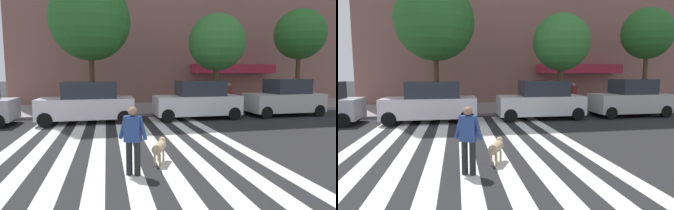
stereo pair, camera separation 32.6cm
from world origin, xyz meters
TOP-DOWN VIEW (x-y plane):
  - ground_plane at (0.00, 7.27)m, footprint 160.00×160.00m
  - sidewalk_far at (0.00, 17.53)m, footprint 80.00×6.00m
  - crosswalk_stripes at (-0.57, 7.27)m, footprint 7.65×13.93m
  - parked_car_behind_first at (-2.08, 13.19)m, footprint 4.48×2.02m
  - parked_car_third_in_line at (3.54, 13.19)m, footprint 4.47×1.96m
  - parked_car_fourth_in_line at (8.75, 13.19)m, footprint 4.28×2.02m
  - street_tree_nearest at (-1.96, 15.52)m, footprint 4.44×4.44m
  - street_tree_middle at (5.46, 15.37)m, footprint 3.45×3.45m
  - street_tree_further at (11.72, 16.05)m, footprint 3.36×3.36m
  - pedestrian_dog_walker at (-0.59, 5.57)m, footprint 0.68×0.38m
  - dog_on_leash at (0.18, 6.31)m, footprint 0.52×0.93m
  - pedestrian_bystander at (6.51, 15.81)m, footprint 0.71×0.32m

SIDE VIEW (x-z plane):
  - ground_plane at x=0.00m, z-range 0.00..0.00m
  - crosswalk_stripes at x=-0.57m, z-range 0.00..0.01m
  - sidewalk_far at x=0.00m, z-range 0.00..0.15m
  - dog_on_leash at x=0.18m, z-range 0.12..0.77m
  - pedestrian_dog_walker at x=-0.59m, z-range 0.11..1.75m
  - parked_car_third_in_line at x=3.54m, z-range -0.05..1.97m
  - parked_car_behind_first at x=-2.08m, z-range -0.04..1.96m
  - parked_car_fourth_in_line at x=8.75m, z-range -0.07..2.01m
  - pedestrian_bystander at x=6.51m, z-range 0.26..1.90m
  - street_tree_middle at x=5.46m, z-range 1.32..7.17m
  - street_tree_further at x=11.72m, z-range 1.72..8.28m
  - street_tree_nearest at x=-1.96m, z-range 1.61..8.99m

